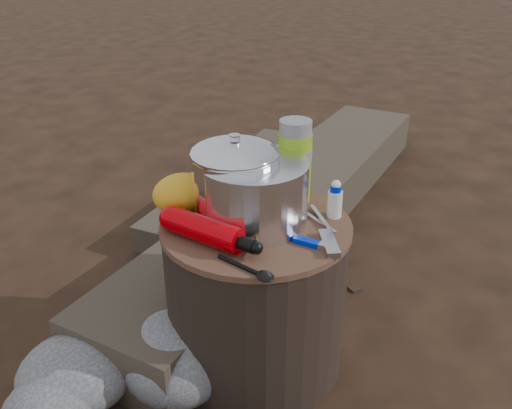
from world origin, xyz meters
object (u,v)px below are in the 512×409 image
stump (256,295)px  travel_mug (254,168)px  fuel_bottle (204,230)px  thermos (294,162)px  log_main (294,201)px  camping_pot (235,181)px

stump → travel_mug: bearing=63.3°
fuel_bottle → thermos: (0.29, 0.09, 0.08)m
log_main → stump: bearing=-72.2°
stump → thermos: (0.15, 0.07, 0.32)m
thermos → travel_mug: (-0.06, 0.11, -0.05)m
fuel_bottle → thermos: 0.32m
log_main → fuel_bottle: fuel_bottle is taller
stump → travel_mug: (0.09, 0.18, 0.28)m
camping_pot → travel_mug: size_ratio=1.72×
stump → camping_pot: camping_pot is taller
log_main → fuel_bottle: (-0.66, -0.65, 0.37)m
thermos → fuel_bottle: bearing=-163.1°
camping_pot → thermos: size_ratio=0.96×
fuel_bottle → travel_mug: bearing=12.2°
fuel_bottle → travel_mug: size_ratio=2.11×
thermos → log_main: bearing=57.2°
fuel_bottle → thermos: thermos is taller
log_main → camping_pot: 0.92m
fuel_bottle → travel_mug: (0.23, 0.20, 0.03)m
fuel_bottle → travel_mug: 0.31m
stump → log_main: (0.51, 0.63, -0.12)m
log_main → travel_mug: size_ratio=17.88×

